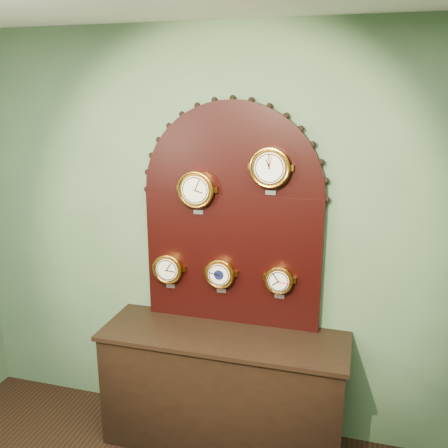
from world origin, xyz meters
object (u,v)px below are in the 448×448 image
(display_board, at_px, (232,209))
(arabic_clock, at_px, (270,167))
(hygrometer, at_px, (168,269))
(tide_clock, at_px, (279,280))
(barometer, at_px, (220,273))
(shop_counter, at_px, (223,391))
(roman_clock, at_px, (196,189))

(display_board, relative_size, arabic_clock, 4.98)
(hygrometer, height_order, tide_clock, hygrometer)
(arabic_clock, bearing_deg, display_board, 165.38)
(arabic_clock, height_order, barometer, arabic_clock)
(shop_counter, bearing_deg, roman_clock, 145.67)
(shop_counter, bearing_deg, barometer, 112.83)
(hygrometer, bearing_deg, tide_clock, 0.05)
(roman_clock, xyz_separation_m, arabic_clock, (0.48, -0.00, 0.16))
(hygrometer, bearing_deg, roman_clock, -0.25)
(shop_counter, relative_size, hygrometer, 6.10)
(shop_counter, xyz_separation_m, hygrometer, (-0.44, 0.15, 0.79))
(display_board, xyz_separation_m, tide_clock, (0.34, -0.07, -0.43))
(display_board, height_order, tide_clock, display_board)
(display_board, distance_m, arabic_clock, 0.40)
(display_board, height_order, hygrometer, display_board)
(arabic_clock, bearing_deg, tide_clock, 1.34)
(tide_clock, bearing_deg, arabic_clock, -178.66)
(roman_clock, relative_size, arabic_clock, 0.97)
(roman_clock, bearing_deg, arabic_clock, -0.03)
(display_board, xyz_separation_m, hygrometer, (-0.44, -0.07, -0.43))
(display_board, bearing_deg, arabic_clock, -14.62)
(shop_counter, distance_m, display_board, 1.25)
(roman_clock, bearing_deg, tide_clock, 0.16)
(shop_counter, bearing_deg, hygrometer, 160.64)
(shop_counter, relative_size, tide_clock, 6.70)
(shop_counter, distance_m, roman_clock, 1.39)
(roman_clock, bearing_deg, shop_counter, -34.33)
(hygrometer, xyz_separation_m, barometer, (0.37, -0.00, 0.00))
(barometer, bearing_deg, tide_clock, 0.10)
(arabic_clock, xyz_separation_m, barometer, (-0.32, 0.00, -0.73))
(arabic_clock, relative_size, barometer, 1.20)
(hygrometer, distance_m, tide_clock, 0.77)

